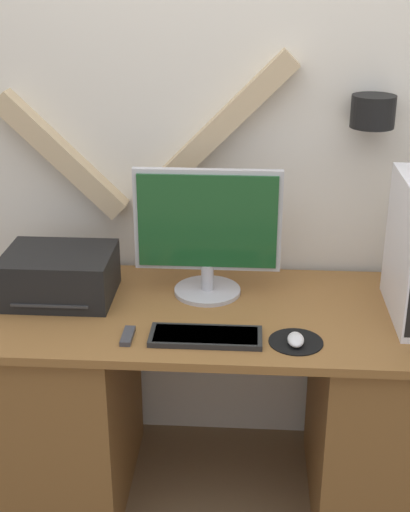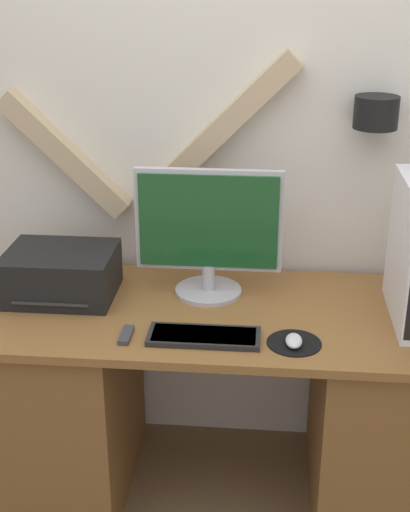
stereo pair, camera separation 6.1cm
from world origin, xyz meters
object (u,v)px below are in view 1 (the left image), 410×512
monitor (208,230)px  mouse (296,340)px  printer (60,275)px  keyboard (206,336)px  remote_control (128,336)px

monitor → mouse: (0.30, -0.37, -0.23)m
mouse → printer: size_ratio=0.23×
mouse → monitor: bearing=129.7°
monitor → keyboard: 0.42m
monitor → printer: 0.56m
mouse → printer: 0.89m
keyboard → remote_control: (-0.25, -0.01, -0.00)m
mouse → printer: (-0.83, 0.30, 0.07)m
monitor → mouse: monitor is taller
keyboard → printer: (-0.55, 0.28, 0.08)m
keyboard → mouse: bearing=-3.8°
keyboard → printer: size_ratio=0.94×
keyboard → mouse: size_ratio=4.11×
printer → remote_control: 0.42m
monitor → printer: bearing=-172.5°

